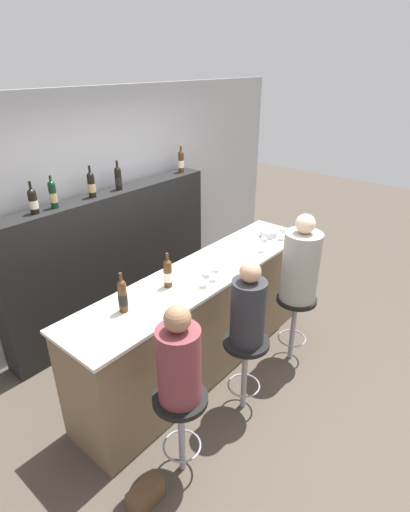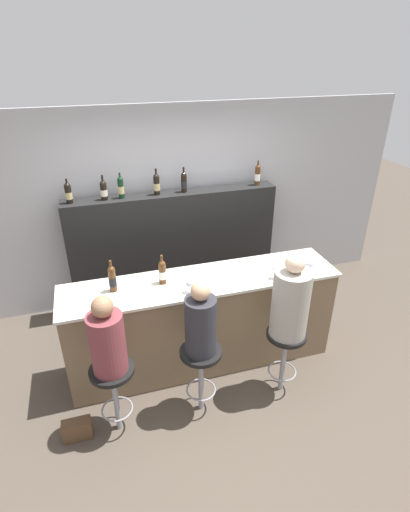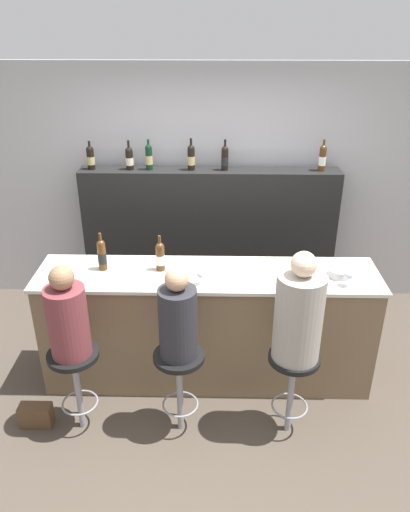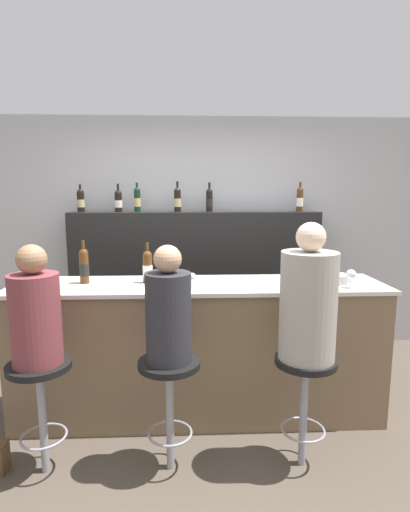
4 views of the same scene
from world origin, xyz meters
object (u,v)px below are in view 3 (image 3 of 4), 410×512
at_px(wine_bottle_counter_1, 160,256).
at_px(handbag, 36,415).
at_px(wine_bottle_backbar_4, 225,158).
at_px(bar_stool_right, 293,372).
at_px(wine_bottle_counter_0, 102,255).
at_px(bar_stool_middle, 179,371).
at_px(wine_glass_1, 200,275).
at_px(wine_bottle_backbar_3, 191,157).
at_px(wine_glass_2, 299,273).
at_px(guest_seated_left, 67,318).
at_px(wine_bottle_backbar_2, 149,157).
at_px(guest_seated_middle, 178,319).
at_px(guest_seated_right, 299,314).
at_px(wine_bottle_backbar_5, 322,158).
at_px(wine_glass_3, 349,275).
at_px(wine_bottle_backbar_0, 91,157).
at_px(bar_stool_left, 75,369).
at_px(wine_glass_0, 184,273).
at_px(metal_bowl, 340,272).

height_order(wine_bottle_counter_1, handbag, wine_bottle_counter_1).
relative_size(wine_bottle_backbar_4, bar_stool_right, 0.42).
xyz_separation_m(wine_bottle_counter_0, bar_stool_middle, (0.68, -0.70, -0.64)).
xyz_separation_m(wine_glass_1, bar_stool_middle, (-0.15, -0.46, -0.59)).
relative_size(wine_bottle_backbar_3, wine_glass_2, 2.06).
height_order(wine_bottle_counter_0, guest_seated_left, guest_seated_left).
height_order(wine_bottle_backbar_2, guest_seated_middle, wine_bottle_backbar_2).
distance_m(guest_seated_left, handbag, 1.03).
xyz_separation_m(wine_bottle_counter_1, guest_seated_right, (1.06, -0.70, -0.10)).
bearing_deg(bar_stool_right, wine_bottle_counter_0, 155.73).
height_order(wine_bottle_backbar_5, guest_seated_left, wine_bottle_backbar_5).
distance_m(wine_bottle_counter_1, handbag, 1.64).
height_order(wine_glass_2, wine_glass_3, wine_glass_2).
bearing_deg(guest_seated_middle, wine_bottle_backbar_5, 55.55).
xyz_separation_m(wine_bottle_backbar_4, wine_glass_2, (0.57, -1.50, -0.50)).
bearing_deg(wine_bottle_backbar_3, wine_bottle_backbar_0, -180.00).
bearing_deg(wine_bottle_backbar_5, wine_bottle_counter_0, -148.09).
bearing_deg(wine_bottle_counter_0, bar_stool_left, -100.01).
xyz_separation_m(guest_seated_left, handbag, (-0.38, 0.00, -0.96)).
distance_m(wine_bottle_backbar_0, wine_bottle_backbar_4, 1.37).
bearing_deg(handbag, wine_bottle_backbar_4, 51.87).
height_order(wine_glass_0, guest_seated_left, guest_seated_left).
bearing_deg(bar_stool_middle, guest_seated_left, 180.00).
xyz_separation_m(wine_bottle_backbar_0, wine_bottle_backbar_3, (1.03, 0.00, 0.01)).
relative_size(guest_seated_left, bar_stool_right, 1.00).
xyz_separation_m(guest_seated_middle, handbag, (-1.18, 0.00, -0.96)).
bearing_deg(bar_stool_middle, bar_stool_right, 0.00).
bearing_deg(wine_glass_3, guest_seated_middle, -160.92).
bearing_deg(wine_glass_0, guest_seated_left, -150.89).
distance_m(wine_glass_0, bar_stool_left, 1.11).
relative_size(wine_bottle_backbar_3, handbag, 1.24).
height_order(wine_glass_2, bar_stool_middle, wine_glass_2).
xyz_separation_m(wine_bottle_backbar_5, bar_stool_right, (-0.47, -1.95, -1.12)).
bearing_deg(wine_bottle_backbar_0, wine_glass_1, -52.22).
xyz_separation_m(wine_bottle_counter_0, bar_stool_left, (-0.12, -0.70, -0.64)).
distance_m(wine_glass_0, handbag, 1.67).
relative_size(wine_bottle_backbar_0, metal_bowl, 1.51).
xyz_separation_m(metal_bowl, bar_stool_middle, (-1.29, -0.62, -0.53)).
xyz_separation_m(wine_bottle_counter_1, handbag, (-0.99, -0.70, -1.11)).
bearing_deg(bar_stool_left, wine_glass_3, 12.14).
relative_size(guest_seated_middle, bar_stool_right, 0.99).
relative_size(wine_bottle_backbar_0, wine_glass_0, 2.03).
relative_size(wine_glass_2, guest_seated_right, 0.18).
bearing_deg(guest_seated_middle, wine_glass_0, 87.79).
bearing_deg(wine_bottle_backbar_0, guest_seated_right, -46.16).
xyz_separation_m(wine_bottle_counter_1, guest_seated_middle, (0.19, -0.70, -0.15)).
bearing_deg(wine_glass_2, guest_seated_right, -97.96).
relative_size(wine_glass_2, bar_stool_left, 0.21).
bearing_deg(wine_bottle_backbar_3, wine_bottle_counter_1, -99.33).
relative_size(wine_bottle_backbar_2, metal_bowl, 1.61).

